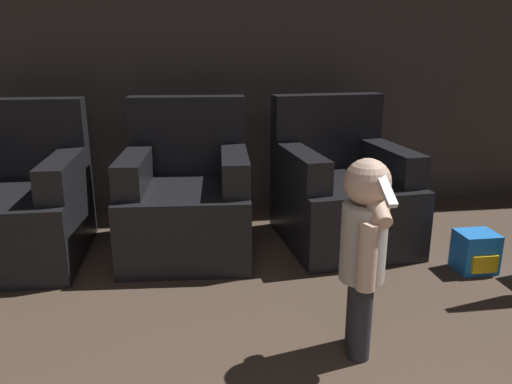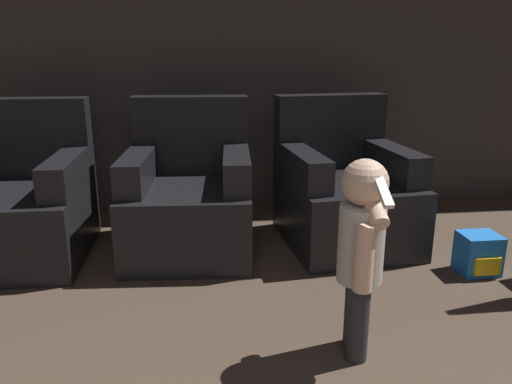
# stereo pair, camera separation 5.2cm
# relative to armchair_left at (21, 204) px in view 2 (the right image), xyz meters

# --- Properties ---
(wall_back) EXTENTS (8.40, 0.05, 2.60)m
(wall_back) POSITION_rel_armchair_left_xyz_m (1.16, 0.83, 0.97)
(wall_back) COLOR #423D38
(wall_back) RESTS_ON ground_plane
(armchair_left) EXTENTS (0.78, 0.89, 0.95)m
(armchair_left) POSITION_rel_armchair_left_xyz_m (0.00, 0.00, 0.00)
(armchair_left) COLOR black
(armchair_left) RESTS_ON ground_plane
(armchair_middle) EXTENTS (0.83, 0.94, 0.95)m
(armchair_middle) POSITION_rel_armchair_left_xyz_m (1.03, -0.00, 0.00)
(armchair_middle) COLOR black
(armchair_middle) RESTS_ON ground_plane
(armchair_right) EXTENTS (0.85, 0.95, 0.95)m
(armchair_right) POSITION_rel_armchair_left_xyz_m (2.05, -0.00, 0.00)
(armchair_right) COLOR black
(armchair_right) RESTS_ON ground_plane
(person_toddler) EXTENTS (0.19, 0.33, 0.85)m
(person_toddler) POSITION_rel_armchair_left_xyz_m (1.74, -1.28, 0.17)
(person_toddler) COLOR #28282D
(person_toddler) RESTS_ON ground_plane
(toy_backpack) EXTENTS (0.22, 0.21, 0.23)m
(toy_backpack) POSITION_rel_armchair_left_xyz_m (2.69, -0.60, -0.21)
(toy_backpack) COLOR blue
(toy_backpack) RESTS_ON ground_plane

